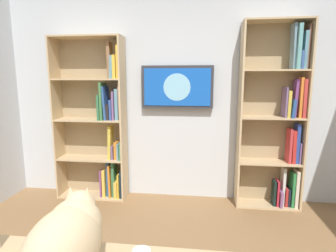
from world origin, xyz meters
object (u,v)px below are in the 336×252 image
bookshelf_right (99,124)px  wall_mounted_tv (177,87)px  cat (67,240)px  bookshelf_left (280,119)px

bookshelf_right → wall_mounted_tv: size_ratio=2.32×
wall_mounted_tv → cat: (0.23, 2.44, -0.55)m
wall_mounted_tv → cat: bearing=84.6°
bookshelf_left → bookshelf_right: (2.23, -0.00, -0.10)m
bookshelf_left → cat: bookshelf_left is taller
cat → bookshelf_right: bearing=-72.0°
wall_mounted_tv → cat: size_ratio=1.56×
bookshelf_right → wall_mounted_tv: 1.11m
bookshelf_left → wall_mounted_tv: (1.23, -0.08, 0.37)m
bookshelf_right → wall_mounted_tv: bearing=-175.4°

